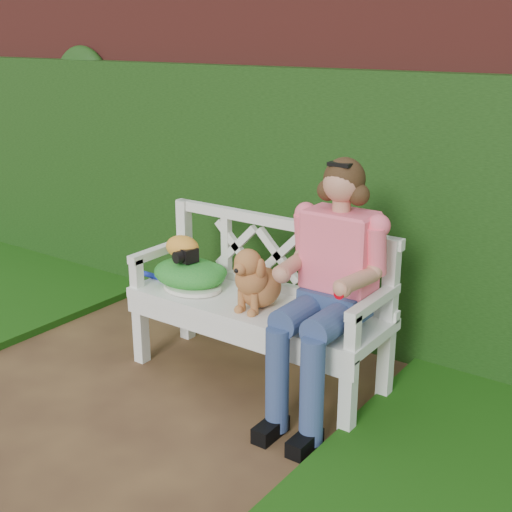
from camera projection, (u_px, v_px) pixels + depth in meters
The scene contains 10 objects.
ground at pixel (86, 425), 3.48m from camera, with size 60.00×60.00×0.00m, color #3E271B.
brick_wall at pixel (291, 157), 4.61m from camera, with size 10.00×0.30×2.20m, color maroon.
ivy_hedge at pixel (272, 200), 4.51m from camera, with size 10.00×0.18×1.70m, color #204A15.
garden_bench at pixel (256, 342), 3.87m from camera, with size 1.58×0.60×0.48m, color white, non-canonical shape.
seated_woman at pixel (334, 296), 3.45m from camera, with size 0.54×0.72×1.28m, color #F4383C, non-canonical shape.
dog at pixel (257, 276), 3.66m from camera, with size 0.24×0.32×0.36m, color #B77637, non-canonical shape.
tennis_racket at pixel (188, 285), 3.99m from camera, with size 0.70×0.29×0.03m, color white, non-canonical shape.
green_bag at pixel (189, 272), 4.02m from camera, with size 0.46×0.36×0.16m, color #179D23, non-canonical shape.
camera_item at pixel (187, 254), 3.97m from camera, with size 0.12×0.09×0.08m, color black.
baseball_glove at pixel (182, 247), 4.01m from camera, with size 0.22×0.16×0.14m, color orange.
Camera 1 is at (2.47, -1.97, 1.91)m, focal length 48.00 mm.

